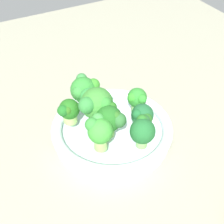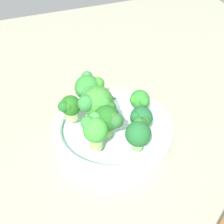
{
  "view_description": "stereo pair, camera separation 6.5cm",
  "coord_description": "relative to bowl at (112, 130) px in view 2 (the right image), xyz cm",
  "views": [
    {
      "loc": [
        -20.44,
        -42.31,
        48.96
      ],
      "look_at": [
        2.99,
        1.17,
        6.77
      ],
      "focal_mm": 54.09,
      "sensor_mm": 36.0,
      "label": 1
    },
    {
      "loc": [
        -14.54,
        -45.0,
        48.96
      ],
      "look_at": [
        2.99,
        1.17,
        6.77
      ],
      "focal_mm": 54.09,
      "sensor_mm": 36.0,
      "label": 2
    }
  ],
  "objects": [
    {
      "name": "ground_plane",
      "position": [
        -2.99,
        -1.17,
        -3.17
      ],
      "size": [
        130.0,
        130.0,
        2.5
      ],
      "primitive_type": "cube",
      "color": "gray"
    },
    {
      "name": "bowl",
      "position": [
        0.0,
        0.0,
        0.0
      ],
      "size": [
        24.42,
        24.42,
        3.77
      ],
      "color": "white",
      "rests_on": "ground_plane"
    },
    {
      "name": "broccoli_floret_0",
      "position": [
        4.26,
        -4.16,
        5.22
      ],
      "size": [
        4.55,
        5.04,
        5.62
      ],
      "color": "#75B554",
      "rests_on": "bowl"
    },
    {
      "name": "broccoli_floret_1",
      "position": [
        6.28,
        1.07,
        5.01
      ],
      "size": [
        4.27,
        4.6,
        5.31
      ],
      "color": "#8AC16A",
      "rests_on": "bowl"
    },
    {
      "name": "broccoli_floret_2",
      "position": [
        -2.66,
        1.78,
        6.73
      ],
      "size": [
        7.27,
        7.0,
        7.95
      ],
      "color": "#81B956",
      "rests_on": "bowl"
    },
    {
      "name": "broccoli_floret_3",
      "position": [
        2.12,
        -7.61,
        5.44
      ],
      "size": [
        4.71,
        5.08,
        5.95
      ],
      "color": "#8CC76A",
      "rests_on": "bowl"
    },
    {
      "name": "broccoli_floret_4",
      "position": [
        -2.26,
        7.98,
        5.87
      ],
      "size": [
        6.35,
        5.61,
        6.59
      ],
      "color": "#95C457",
      "rests_on": "bowl"
    },
    {
      "name": "broccoli_floret_5",
      "position": [
        -1.74,
        -2.69,
        5.93
      ],
      "size": [
        5.09,
        5.56,
        6.61
      ],
      "color": "#92C75B",
      "rests_on": "bowl"
    },
    {
      "name": "broccoli_floret_6",
      "position": [
        -7.18,
        4.4,
        4.8
      ],
      "size": [
        4.69,
        4.09,
        5.2
      ],
      "color": "#A2CE6B",
      "rests_on": "bowl"
    },
    {
      "name": "broccoli_floret_7",
      "position": [
        -5.06,
        -4.65,
        6.02
      ],
      "size": [
        4.65,
        5.28,
        6.79
      ],
      "color": "#9ECF68",
      "rests_on": "bowl"
    }
  ]
}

